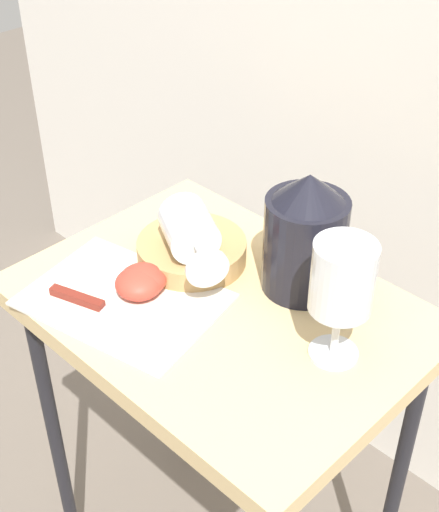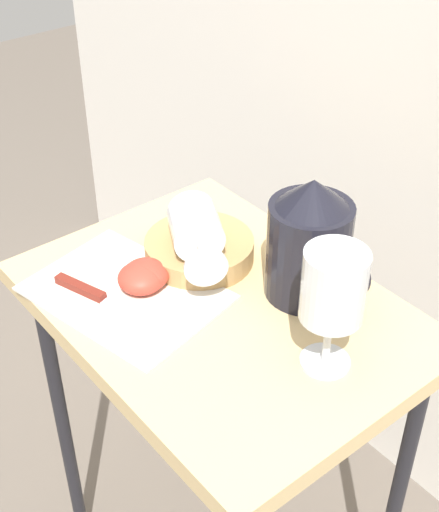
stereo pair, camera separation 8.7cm
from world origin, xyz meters
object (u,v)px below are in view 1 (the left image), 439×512
(wine_glass_upright, at_px, (342,284))
(wine_glass_tipped_near, at_px, (190,230))
(pitcher, at_px, (305,243))
(knife, at_px, (96,305))
(apple_half_left, at_px, (139,283))
(table, at_px, (220,342))
(basket_tray, at_px, (192,251))
(apple_half_right, at_px, (143,280))

(wine_glass_upright, distance_m, wine_glass_tipped_near, 0.26)
(pitcher, distance_m, knife, 0.30)
(apple_half_left, bearing_deg, pitcher, 50.51)
(table, distance_m, apple_half_left, 0.15)
(apple_half_left, bearing_deg, wine_glass_tipped_near, 84.73)
(wine_glass_tipped_near, relative_size, knife, 0.77)
(basket_tray, relative_size, wine_glass_upright, 0.96)
(wine_glass_upright, bearing_deg, apple_half_left, -159.90)
(wine_glass_tipped_near, bearing_deg, apple_half_left, -95.27)
(table, bearing_deg, knife, -129.85)
(wine_glass_upright, bearing_deg, basket_tray, 177.45)
(table, height_order, apple_half_left, apple_half_left)
(table, height_order, wine_glass_tipped_near, wine_glass_tipped_near)
(wine_glass_upright, bearing_deg, pitcher, 145.36)
(apple_half_left, bearing_deg, wine_glass_upright, 20.10)
(table, bearing_deg, basket_tray, 157.47)
(table, xyz_separation_m, knife, (-0.11, -0.13, 0.08))
(basket_tray, bearing_deg, pitcher, 24.07)
(wine_glass_tipped_near, relative_size, apple_half_left, 2.37)
(basket_tray, bearing_deg, apple_half_left, -85.74)
(wine_glass_upright, xyz_separation_m, apple_half_left, (-0.27, -0.10, -0.09))
(basket_tray, distance_m, apple_half_right, 0.10)
(apple_half_left, height_order, knife, apple_half_left)
(wine_glass_tipped_near, bearing_deg, pitcher, 32.14)
(pitcher, distance_m, wine_glass_tipped_near, 0.16)
(table, xyz_separation_m, basket_tray, (-0.10, 0.04, 0.09))
(basket_tray, height_order, wine_glass_upright, wine_glass_upright)
(apple_half_right, bearing_deg, table, 32.70)
(table, xyz_separation_m, wine_glass_upright, (0.18, 0.03, 0.19))
(wine_glass_tipped_near, distance_m, apple_half_right, 0.10)
(pitcher, bearing_deg, knife, -124.65)
(knife, bearing_deg, apple_half_left, 73.14)
(wine_glass_upright, relative_size, knife, 0.82)
(pitcher, relative_size, apple_half_right, 2.71)
(basket_tray, relative_size, apple_half_left, 2.44)
(table, xyz_separation_m, wine_glass_tipped_near, (-0.08, 0.02, 0.15))
(basket_tray, bearing_deg, table, -22.53)
(wine_glass_tipped_near, bearing_deg, apple_half_right, -97.59)
(apple_half_right, bearing_deg, wine_glass_upright, 18.13)
(pitcher, relative_size, apple_half_left, 2.71)
(pitcher, bearing_deg, apple_half_right, -131.50)
(knife, bearing_deg, basket_tray, 86.51)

